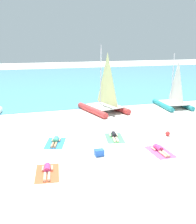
# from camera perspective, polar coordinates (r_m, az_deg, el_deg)

# --- Properties ---
(ground_plane) EXTENTS (120.00, 120.00, 0.00)m
(ground_plane) POSITION_cam_1_polar(r_m,az_deg,el_deg) (23.78, -3.68, 0.33)
(ground_plane) COLOR white
(ocean_water) EXTENTS (120.00, 40.00, 0.05)m
(ocean_water) POSITION_cam_1_polar(r_m,az_deg,el_deg) (43.70, -9.97, 6.88)
(ocean_water) COLOR #4C9EB7
(ocean_water) RESTS_ON ground
(sailboat_teal) EXTENTS (2.80, 4.06, 5.03)m
(sailboat_teal) POSITION_cam_1_polar(r_m,az_deg,el_deg) (25.80, 16.18, 2.63)
(sailboat_teal) COLOR teal
(sailboat_teal) RESTS_ON ground
(sailboat_red) EXTENTS (3.86, 5.03, 5.82)m
(sailboat_red) POSITION_cam_1_polar(r_m,az_deg,el_deg) (23.20, 1.35, 2.19)
(sailboat_red) COLOR #CC3838
(sailboat_red) RESTS_ON ground
(towel_leftmost) EXTENTS (1.35, 2.03, 0.01)m
(towel_leftmost) POSITION_cam_1_polar(r_m,az_deg,el_deg) (12.91, -11.02, -12.97)
(towel_leftmost) COLOR #EA5933
(towel_leftmost) RESTS_ON ground
(sunbather_leftmost) EXTENTS (0.62, 1.57, 0.30)m
(sunbather_leftmost) POSITION_cam_1_polar(r_m,az_deg,el_deg) (12.91, -11.04, -12.34)
(sunbather_leftmost) COLOR #D83372
(sunbather_leftmost) RESTS_ON towel_leftmost
(towel_center_left) EXTENTS (1.61, 2.14, 0.01)m
(towel_center_left) POSITION_cam_1_polar(r_m,az_deg,el_deg) (16.35, -9.33, -6.74)
(towel_center_left) COLOR #338CD8
(towel_center_left) RESTS_ON ground
(sunbather_center_left) EXTENTS (0.83, 1.54, 0.30)m
(sunbather_center_left) POSITION_cam_1_polar(r_m,az_deg,el_deg) (16.36, -9.31, -6.24)
(sunbather_center_left) COLOR #3FB28C
(sunbather_center_left) RESTS_ON towel_center_left
(towel_center_right) EXTENTS (1.45, 2.08, 0.01)m
(towel_center_right) POSITION_cam_1_polar(r_m,az_deg,el_deg) (17.00, 3.61, -5.70)
(towel_center_right) COLOR #4CB266
(towel_center_right) RESTS_ON ground
(sunbather_center_right) EXTENTS (0.70, 1.56, 0.30)m
(sunbather_center_right) POSITION_cam_1_polar(r_m,az_deg,el_deg) (17.02, 3.58, -5.22)
(sunbather_center_right) COLOR black
(sunbather_center_right) RESTS_ON towel_center_right
(towel_rightmost) EXTENTS (1.10, 1.90, 0.01)m
(towel_rightmost) POSITION_cam_1_polar(r_m,az_deg,el_deg) (15.33, 13.39, -8.46)
(towel_rightmost) COLOR #D84C99
(towel_rightmost) RESTS_ON ground
(sunbather_rightmost) EXTENTS (0.54, 1.56, 0.30)m
(sunbather_rightmost) POSITION_cam_1_polar(r_m,az_deg,el_deg) (15.33, 13.29, -7.94)
(sunbather_rightmost) COLOR #D83372
(sunbather_rightmost) RESTS_ON towel_rightmost
(beach_ball) EXTENTS (0.32, 0.32, 0.32)m
(beach_ball) POSITION_cam_1_polar(r_m,az_deg,el_deg) (17.93, 14.98, -4.56)
(beach_ball) COLOR red
(beach_ball) RESTS_ON ground
(cooler_box) EXTENTS (0.50, 0.36, 0.36)m
(cooler_box) POSITION_cam_1_polar(r_m,az_deg,el_deg) (14.38, 0.28, -8.88)
(cooler_box) COLOR blue
(cooler_box) RESTS_ON ground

